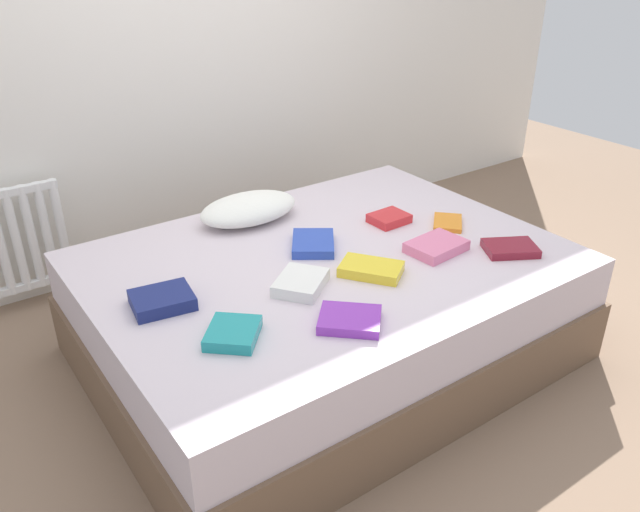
{
  "coord_description": "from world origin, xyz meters",
  "views": [
    {
      "loc": [
        -1.42,
        -1.95,
        1.76
      ],
      "look_at": [
        0.0,
        0.05,
        0.48
      ],
      "focal_mm": 35.85,
      "sensor_mm": 36.0,
      "label": 1
    }
  ],
  "objects_px": {
    "pillow": "(249,209)",
    "textbook_blue": "(314,243)",
    "bed": "(326,307)",
    "textbook_pink": "(436,246)",
    "radiator": "(24,239)",
    "textbook_orange": "(448,223)",
    "textbook_yellow": "(371,269)",
    "textbook_red": "(389,218)",
    "textbook_teal": "(233,333)",
    "textbook_navy": "(162,300)",
    "textbook_white": "(301,283)",
    "textbook_purple": "(350,320)",
    "textbook_maroon": "(510,248)"
  },
  "relations": [
    {
      "from": "pillow",
      "to": "textbook_yellow",
      "type": "relative_size",
      "value": 1.99
    },
    {
      "from": "textbook_blue",
      "to": "pillow",
      "type": "bearing_deg",
      "value": 47.18
    },
    {
      "from": "radiator",
      "to": "textbook_orange",
      "type": "relative_size",
      "value": 2.97
    },
    {
      "from": "textbook_pink",
      "to": "textbook_blue",
      "type": "relative_size",
      "value": 1.03
    },
    {
      "from": "textbook_red",
      "to": "textbook_teal",
      "type": "bearing_deg",
      "value": -160.07
    },
    {
      "from": "textbook_orange",
      "to": "bed",
      "type": "bearing_deg",
      "value": 130.17
    },
    {
      "from": "pillow",
      "to": "textbook_maroon",
      "type": "height_order",
      "value": "pillow"
    },
    {
      "from": "textbook_white",
      "to": "textbook_blue",
      "type": "xyz_separation_m",
      "value": [
        0.24,
        0.26,
        -0.0
      ]
    },
    {
      "from": "textbook_orange",
      "to": "textbook_white",
      "type": "bearing_deg",
      "value": 141.93
    },
    {
      "from": "textbook_maroon",
      "to": "textbook_red",
      "type": "bearing_deg",
      "value": 142.25
    },
    {
      "from": "textbook_red",
      "to": "textbook_orange",
      "type": "distance_m",
      "value": 0.28
    },
    {
      "from": "textbook_maroon",
      "to": "textbook_navy",
      "type": "bearing_deg",
      "value": -168.29
    },
    {
      "from": "bed",
      "to": "textbook_pink",
      "type": "height_order",
      "value": "textbook_pink"
    },
    {
      "from": "radiator",
      "to": "textbook_maroon",
      "type": "relative_size",
      "value": 2.52
    },
    {
      "from": "textbook_maroon",
      "to": "radiator",
      "type": "bearing_deg",
      "value": 164.94
    },
    {
      "from": "textbook_purple",
      "to": "textbook_pink",
      "type": "bearing_deg",
      "value": 62.8
    },
    {
      "from": "textbook_white",
      "to": "textbook_orange",
      "type": "distance_m",
      "value": 0.9
    },
    {
      "from": "bed",
      "to": "textbook_navy",
      "type": "bearing_deg",
      "value": 177.86
    },
    {
      "from": "radiator",
      "to": "textbook_pink",
      "type": "height_order",
      "value": "radiator"
    },
    {
      "from": "textbook_teal",
      "to": "textbook_orange",
      "type": "bearing_deg",
      "value": -37.24
    },
    {
      "from": "textbook_teal",
      "to": "textbook_maroon",
      "type": "height_order",
      "value": "textbook_teal"
    },
    {
      "from": "textbook_maroon",
      "to": "textbook_blue",
      "type": "relative_size",
      "value": 0.92
    },
    {
      "from": "textbook_red",
      "to": "textbook_white",
      "type": "xyz_separation_m",
      "value": [
        -0.68,
        -0.27,
        0.0
      ]
    },
    {
      "from": "radiator",
      "to": "textbook_navy",
      "type": "distance_m",
      "value": 1.21
    },
    {
      "from": "textbook_yellow",
      "to": "textbook_maroon",
      "type": "distance_m",
      "value": 0.64
    },
    {
      "from": "textbook_pink",
      "to": "textbook_navy",
      "type": "bearing_deg",
      "value": 161.8
    },
    {
      "from": "bed",
      "to": "textbook_pink",
      "type": "distance_m",
      "value": 0.55
    },
    {
      "from": "pillow",
      "to": "textbook_orange",
      "type": "distance_m",
      "value": 0.94
    },
    {
      "from": "pillow",
      "to": "textbook_red",
      "type": "bearing_deg",
      "value": -37.25
    },
    {
      "from": "textbook_yellow",
      "to": "textbook_blue",
      "type": "distance_m",
      "value": 0.33
    },
    {
      "from": "textbook_blue",
      "to": "textbook_maroon",
      "type": "bearing_deg",
      "value": -93.33
    },
    {
      "from": "radiator",
      "to": "textbook_white",
      "type": "distance_m",
      "value": 1.55
    },
    {
      "from": "bed",
      "to": "textbook_teal",
      "type": "height_order",
      "value": "textbook_teal"
    },
    {
      "from": "textbook_orange",
      "to": "textbook_purple",
      "type": "bearing_deg",
      "value": 160.28
    },
    {
      "from": "textbook_purple",
      "to": "textbook_orange",
      "type": "xyz_separation_m",
      "value": [
        0.89,
        0.4,
        -0.01
      ]
    },
    {
      "from": "textbook_teal",
      "to": "textbook_white",
      "type": "relative_size",
      "value": 0.87
    },
    {
      "from": "pillow",
      "to": "textbook_blue",
      "type": "xyz_separation_m",
      "value": [
        0.09,
        -0.41,
        -0.04
      ]
    },
    {
      "from": "textbook_teal",
      "to": "textbook_pink",
      "type": "bearing_deg",
      "value": -43.84
    },
    {
      "from": "textbook_orange",
      "to": "textbook_maroon",
      "type": "bearing_deg",
      "value": -131.28
    },
    {
      "from": "textbook_purple",
      "to": "textbook_white",
      "type": "bearing_deg",
      "value": 133.27
    },
    {
      "from": "textbook_white",
      "to": "textbook_teal",
      "type": "bearing_deg",
      "value": 164.55
    },
    {
      "from": "bed",
      "to": "radiator",
      "type": "bearing_deg",
      "value": 129.08
    },
    {
      "from": "bed",
      "to": "textbook_yellow",
      "type": "xyz_separation_m",
      "value": [
        0.06,
        -0.23,
        0.27
      ]
    },
    {
      "from": "radiator",
      "to": "textbook_purple",
      "type": "xyz_separation_m",
      "value": [
        0.74,
        -1.67,
        0.14
      ]
    },
    {
      "from": "textbook_red",
      "to": "textbook_blue",
      "type": "xyz_separation_m",
      "value": [
        -0.44,
        -0.01,
        -0.0
      ]
    },
    {
      "from": "textbook_navy",
      "to": "textbook_white",
      "type": "distance_m",
      "value": 0.53
    },
    {
      "from": "pillow",
      "to": "textbook_navy",
      "type": "relative_size",
      "value": 2.21
    },
    {
      "from": "textbook_pink",
      "to": "textbook_purple",
      "type": "bearing_deg",
      "value": -165.62
    },
    {
      "from": "textbook_yellow",
      "to": "textbook_purple",
      "type": "distance_m",
      "value": 0.38
    },
    {
      "from": "textbook_yellow",
      "to": "textbook_blue",
      "type": "height_order",
      "value": "textbook_yellow"
    }
  ]
}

